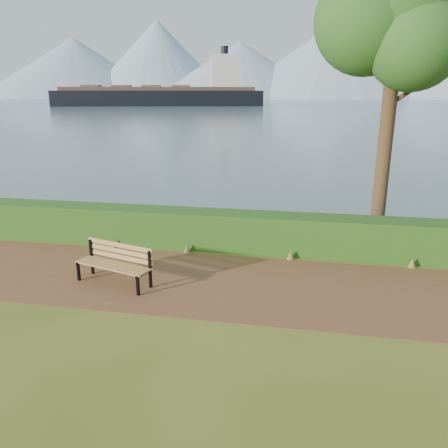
# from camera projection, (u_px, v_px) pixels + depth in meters

# --- Properties ---
(ground) EXTENTS (140.00, 140.00, 0.00)m
(ground) POSITION_uv_depth(u_px,v_px,m) (212.00, 288.00, 9.39)
(ground) COLOR #4D5C1A
(ground) RESTS_ON ground
(path) EXTENTS (40.00, 3.40, 0.01)m
(path) POSITION_uv_depth(u_px,v_px,m) (214.00, 283.00, 9.67)
(path) COLOR brown
(path) RESTS_ON ground
(hedge) EXTENTS (32.00, 0.85, 1.00)m
(hedge) POSITION_uv_depth(u_px,v_px,m) (232.00, 231.00, 11.70)
(hedge) COLOR #1E4D16
(hedge) RESTS_ON ground
(water) EXTENTS (700.00, 510.00, 0.00)m
(water) POSITION_uv_depth(u_px,v_px,m) (306.00, 101.00, 254.20)
(water) COLOR #405868
(water) RESTS_ON ground
(mountains) EXTENTS (585.00, 190.00, 70.00)m
(mountains) POSITION_uv_depth(u_px,v_px,m) (299.00, 66.00, 385.42)
(mountains) COLOR #7E96A8
(mountains) RESTS_ON ground
(bench) EXTENTS (1.84, 0.99, 0.89)m
(bench) POSITION_uv_depth(u_px,v_px,m) (116.00, 261.00, 9.54)
(bench) COLOR black
(bench) RESTS_ON ground
(tree) EXTENTS (4.01, 3.29, 7.91)m
(tree) POSITION_uv_depth(u_px,v_px,m) (399.00, 13.00, 10.48)
(tree) COLOR #3C2818
(tree) RESTS_ON ground
(cargo_ship) EXTENTS (71.52, 28.86, 21.56)m
(cargo_ship) POSITION_uv_depth(u_px,v_px,m) (166.00, 96.00, 150.73)
(cargo_ship) COLOR black
(cargo_ship) RESTS_ON ground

